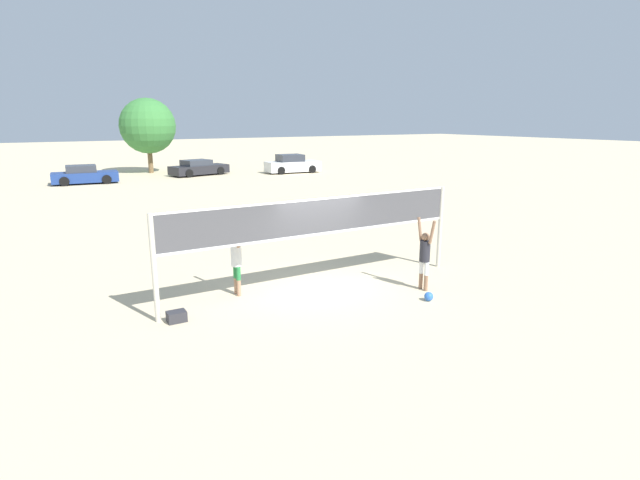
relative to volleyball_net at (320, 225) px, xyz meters
The scene contains 10 objects.
ground_plane 1.80m from the volleyball_net, ahead, with size 200.00×200.00×0.00m, color beige.
volleyball_net is the anchor object (origin of this frame).
player_spiker 2.90m from the volleyball_net, 30.42° to the right, with size 0.28×0.68×1.96m.
player_blocker 2.34m from the volleyball_net, 159.86° to the left, with size 0.28×0.68×1.95m.
volleyball 3.35m from the volleyball_net, 47.70° to the right, with size 0.23×0.23×0.23m.
gear_bag 4.28m from the volleyball_net, behind, with size 0.42×0.31×0.25m.
parked_car_near 29.83m from the volleyball_net, 64.01° to the left, with size 4.67×2.29×1.55m.
parked_car_mid 29.51m from the volleyball_net, 78.96° to the left, with size 4.93×2.87×1.25m.
parked_car_far 27.97m from the volleyball_net, 96.02° to the left, with size 4.43×2.20×1.30m.
tree_left_cluster 32.98m from the volleyball_net, 85.26° to the left, with size 4.53×4.53×6.15m.
Camera 1 is at (-6.50, -11.02, 4.52)m, focal length 28.00 mm.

